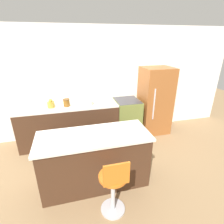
# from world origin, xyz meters

# --- Properties ---
(ground_plane) EXTENTS (14.00, 14.00, 0.00)m
(ground_plane) POSITION_xyz_m (0.00, 0.00, 0.00)
(ground_plane) COLOR #8E704C
(wall_back) EXTENTS (8.00, 0.06, 2.60)m
(wall_back) POSITION_xyz_m (0.00, 0.71, 1.30)
(wall_back) COLOR white
(wall_back) RESTS_ON ground_plane
(back_counter) EXTENTS (2.20, 0.66, 0.93)m
(back_counter) POSITION_xyz_m (-0.33, 0.35, 0.46)
(back_counter) COLOR #422819
(back_counter) RESTS_ON ground_plane
(kitchen_island) EXTENTS (1.76, 0.72, 0.92)m
(kitchen_island) POSITION_xyz_m (0.02, -1.09, 0.46)
(kitchen_island) COLOR #422819
(kitchen_island) RESTS_ON ground_plane
(oven_range) EXTENTS (0.59, 0.67, 0.93)m
(oven_range) POSITION_xyz_m (1.08, 0.35, 0.46)
(oven_range) COLOR olive
(oven_range) RESTS_ON ground_plane
(refrigerator) EXTENTS (0.73, 0.67, 1.68)m
(refrigerator) POSITION_xyz_m (1.82, 0.35, 0.84)
(refrigerator) COLOR #995628
(refrigerator) RESTS_ON ground_plane
(stool_chair) EXTENTS (0.39, 0.39, 0.95)m
(stool_chair) POSITION_xyz_m (0.17, -1.73, 0.47)
(stool_chair) COLOR #B7B7BC
(stool_chair) RESTS_ON ground_plane
(kettle) EXTENTS (0.16, 0.16, 0.19)m
(kettle) POSITION_xyz_m (-0.68, 0.30, 1.00)
(kettle) COLOR #B29333
(kettle) RESTS_ON back_counter
(mixing_bowl) EXTENTS (0.22, 0.22, 0.08)m
(mixing_bowl) POSITION_xyz_m (0.13, 0.30, 0.97)
(mixing_bowl) COLOR beige
(mixing_bowl) RESTS_ON back_counter
(canister_jar) EXTENTS (0.15, 0.15, 0.16)m
(canister_jar) POSITION_xyz_m (-0.35, 0.30, 1.01)
(canister_jar) COLOR brown
(canister_jar) RESTS_ON back_counter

